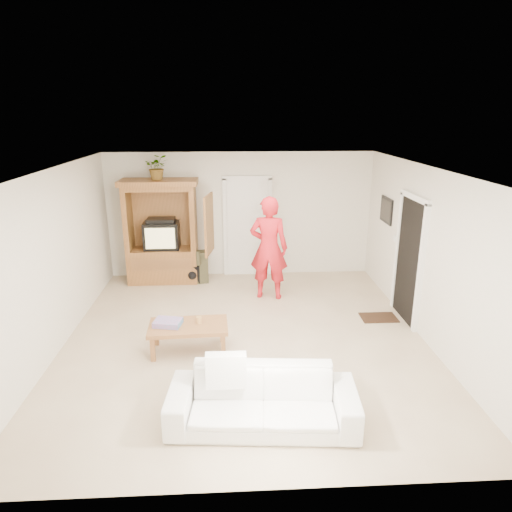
% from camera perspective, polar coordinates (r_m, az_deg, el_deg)
% --- Properties ---
extents(floor, '(6.00, 6.00, 0.00)m').
position_cam_1_polar(floor, '(7.21, -1.34, -10.23)').
color(floor, tan).
rests_on(floor, ground).
extents(ceiling, '(6.00, 6.00, 0.00)m').
position_cam_1_polar(ceiling, '(6.42, -1.51, 10.76)').
color(ceiling, white).
rests_on(ceiling, floor).
extents(wall_back, '(5.50, 0.00, 5.50)m').
position_cam_1_polar(wall_back, '(9.60, -1.99, 5.15)').
color(wall_back, silver).
rests_on(wall_back, floor).
extents(wall_front, '(5.50, 0.00, 5.50)m').
position_cam_1_polar(wall_front, '(3.96, 0.01, -13.79)').
color(wall_front, silver).
rests_on(wall_front, floor).
extents(wall_left, '(0.00, 6.00, 6.00)m').
position_cam_1_polar(wall_left, '(7.17, -23.96, -0.69)').
color(wall_left, silver).
rests_on(wall_left, floor).
extents(wall_right, '(0.00, 6.00, 6.00)m').
position_cam_1_polar(wall_right, '(7.31, 20.65, 0.04)').
color(wall_right, silver).
rests_on(wall_right, floor).
extents(armoire, '(1.82, 1.14, 2.10)m').
position_cam_1_polar(armoire, '(9.46, -11.51, 2.18)').
color(armoire, '#93572D').
rests_on(armoire, floor).
extents(door_back, '(0.85, 0.05, 2.04)m').
position_cam_1_polar(door_back, '(9.64, -1.08, 3.50)').
color(door_back, white).
rests_on(door_back, floor).
extents(doorway_right, '(0.05, 0.90, 2.04)m').
position_cam_1_polar(doorway_right, '(7.91, 18.59, -0.59)').
color(doorway_right, black).
rests_on(doorway_right, floor).
extents(framed_picture, '(0.03, 0.60, 0.48)m').
position_cam_1_polar(framed_picture, '(8.95, 16.00, 5.53)').
color(framed_picture, black).
rests_on(framed_picture, wall_right).
extents(doormat, '(0.60, 0.40, 0.02)m').
position_cam_1_polar(doormat, '(8.13, 15.09, -7.44)').
color(doormat, '#382316').
rests_on(doormat, floor).
extents(plant, '(0.49, 0.44, 0.49)m').
position_cam_1_polar(plant, '(9.17, -12.24, 10.81)').
color(plant, '#4C7238').
rests_on(plant, armoire).
extents(man, '(0.79, 0.60, 1.94)m').
position_cam_1_polar(man, '(8.40, 1.60, 1.01)').
color(man, red).
rests_on(man, floor).
extents(sofa, '(2.15, 0.98, 0.61)m').
position_cam_1_polar(sofa, '(5.31, 0.83, -17.53)').
color(sofa, white).
rests_on(sofa, floor).
extents(coffee_table, '(1.16, 0.67, 0.42)m').
position_cam_1_polar(coffee_table, '(6.76, -8.46, -8.91)').
color(coffee_table, '#925B32').
rests_on(coffee_table, floor).
extents(towel, '(0.43, 0.35, 0.08)m').
position_cam_1_polar(towel, '(6.76, -10.95, -8.18)').
color(towel, '#C84282').
rests_on(towel, coffee_table).
extents(candle, '(0.08, 0.08, 0.10)m').
position_cam_1_polar(candle, '(6.75, -7.14, -7.91)').
color(candle, tan).
rests_on(candle, coffee_table).
extents(backpack_black, '(0.34, 0.23, 0.39)m').
position_cam_1_polar(backpack_black, '(9.43, -7.91, -2.23)').
color(backpack_black, black).
rests_on(backpack_black, floor).
extents(backpack_olive, '(0.39, 0.32, 0.66)m').
position_cam_1_polar(backpack_olive, '(9.42, -7.14, -1.37)').
color(backpack_olive, '#47442B').
rests_on(backpack_olive, floor).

